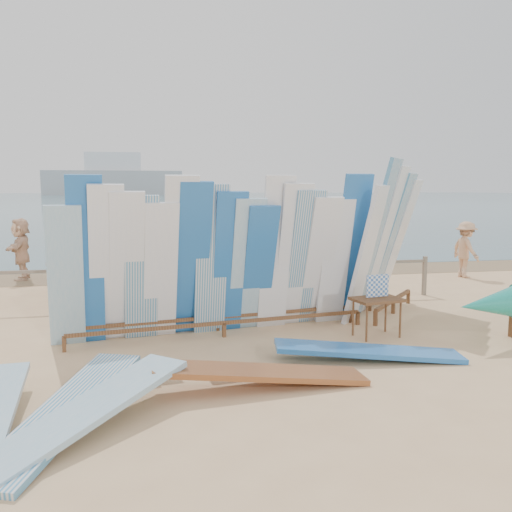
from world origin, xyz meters
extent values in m
plane|color=#DEB280|center=(0.00, 0.00, 0.00)|extent=(160.00, 160.00, 0.00)
cube|color=#416874|center=(0.00, 128.00, 0.00)|extent=(320.00, 240.00, 0.02)
cube|color=#886D4C|center=(0.00, 7.20, 0.00)|extent=(40.00, 2.60, 0.01)
cube|color=#999EA3|center=(-12.00, 180.00, 4.02)|extent=(45.00, 8.00, 8.00)
cube|color=silver|center=(-12.00, 180.00, 11.02)|extent=(18.00, 6.00, 6.00)
cube|color=gray|center=(0.00, 3.00, 0.80)|extent=(12.00, 0.06, 0.06)
cube|color=gray|center=(-2.00, 3.00, 0.45)|extent=(0.08, 0.08, 0.90)
cube|color=gray|center=(0.00, 3.00, 0.45)|extent=(0.08, 0.08, 0.90)
cube|color=gray|center=(2.00, 3.00, 0.45)|extent=(0.08, 0.08, 0.90)
cube|color=gray|center=(4.00, 3.00, 0.45)|extent=(0.08, 0.08, 0.90)
cube|color=gray|center=(6.00, 3.00, 0.45)|extent=(0.08, 0.08, 0.90)
cube|color=brown|center=(0.99, 0.36, 0.24)|extent=(4.97, 0.76, 0.06)
cube|color=brown|center=(0.93, 0.78, 0.24)|extent=(4.97, 0.76, 0.06)
cube|color=#7EB0CA|center=(-1.46, 0.23, 1.11)|extent=(0.60, 0.61, 2.22)
cube|color=#2365B2|center=(-1.16, 0.27, 1.33)|extent=(0.61, 0.69, 2.66)
cube|color=white|center=(-0.86, 0.31, 1.26)|extent=(0.63, 0.85, 2.52)
cube|color=white|center=(-0.55, 0.36, 1.21)|extent=(0.64, 0.86, 2.42)
cube|color=silver|center=(-0.33, 0.39, 1.18)|extent=(0.61, 0.69, 2.36)
cube|color=white|center=(-0.02, 0.43, 1.12)|extent=(0.62, 0.72, 2.25)
cube|color=white|center=(0.28, 0.47, 1.33)|extent=(0.64, 0.91, 2.66)
cube|color=#2365B2|center=(0.50, 0.50, 1.28)|extent=(0.64, 0.88, 2.57)
cube|color=silver|center=(0.81, 0.55, 1.26)|extent=(0.60, 0.59, 2.53)
cube|color=#2365B2|center=(1.11, 0.59, 1.21)|extent=(0.61, 0.67, 2.41)
cube|color=#7EB0CA|center=(1.41, 0.63, 1.15)|extent=(0.62, 0.72, 2.30)
cube|color=#2365B2|center=(1.64, 0.66, 1.09)|extent=(0.63, 0.78, 2.18)
cube|color=white|center=(1.94, 0.71, 1.34)|extent=(0.60, 0.61, 2.68)
cube|color=white|center=(2.25, 0.75, 1.27)|extent=(0.62, 0.77, 2.55)
cube|color=silver|center=(2.47, 0.78, 1.22)|extent=(0.63, 0.81, 2.43)
cube|color=white|center=(2.77, 0.82, 1.16)|extent=(0.63, 0.85, 2.32)
cube|color=white|center=(3.08, 0.87, 1.14)|extent=(0.60, 0.59, 2.28)
cube|color=#2365B2|center=(3.38, 0.91, 1.35)|extent=(0.62, 0.72, 2.71)
cube|color=brown|center=(4.49, 1.40, 0.27)|extent=(1.51, 1.68, 0.07)
cube|color=brown|center=(4.13, 1.72, 0.27)|extent=(1.51, 1.68, 0.07)
cube|color=white|center=(3.62, 0.79, 1.26)|extent=(0.89, 0.88, 2.52)
cube|color=silver|center=(3.97, 1.18, 1.50)|extent=(1.01, 1.00, 3.01)
cube|color=white|center=(4.32, 1.57, 1.44)|extent=(1.03, 1.01, 2.89)
cube|color=silver|center=(4.66, 1.96, 1.38)|extent=(1.04, 1.02, 2.76)
cube|color=white|center=(4.94, 2.28, 1.32)|extent=(1.05, 1.03, 2.64)
cone|color=teal|center=(5.03, -0.94, 0.67)|extent=(1.34, 0.80, 0.59)
cube|color=brown|center=(3.48, -0.09, 0.63)|extent=(0.88, 0.69, 0.05)
cube|color=white|center=(3.48, -0.09, 0.86)|extent=(0.41, 0.10, 0.37)
cube|color=#2365B2|center=(2.87, -1.24, 0.00)|extent=(2.75, 0.96, 0.27)
cube|color=silver|center=(-1.07, -2.69, 0.00)|extent=(1.47, 2.72, 0.35)
cube|color=#7EB0CA|center=(-0.88, -2.92, 0.00)|extent=(2.20, 2.38, 0.43)
cube|color=#995629|center=(1.13, -1.99, 0.00)|extent=(2.71, 0.66, 0.38)
cube|color=red|center=(0.89, 3.49, 0.36)|extent=(0.82, 0.80, 0.06)
cube|color=red|center=(1.04, 3.72, 0.67)|extent=(0.62, 0.49, 0.61)
cube|color=red|center=(1.05, 4.08, 0.36)|extent=(0.78, 0.75, 0.06)
cube|color=red|center=(0.94, 4.32, 0.67)|extent=(0.64, 0.40, 0.61)
cube|color=red|center=(1.40, 3.68, 0.57)|extent=(0.61, 0.86, 0.57)
cube|color=red|center=(1.46, 3.99, 0.94)|extent=(0.49, 0.26, 0.36)
imported|color=tan|center=(8.34, 5.08, 0.77)|extent=(0.49, 1.03, 1.55)
imported|color=tan|center=(4.06, 6.53, 0.90)|extent=(1.26, 0.85, 1.80)
imported|color=beige|center=(-0.44, 6.50, 0.93)|extent=(1.52, 1.69, 1.86)
imported|color=beige|center=(-3.60, 7.02, 0.83)|extent=(0.55, 1.56, 1.66)
imported|color=tan|center=(1.92, 5.25, 0.88)|extent=(0.90, 0.90, 1.76)
imported|color=tan|center=(-0.32, 6.09, 0.88)|extent=(1.03, 1.20, 1.75)
imported|color=beige|center=(2.74, 5.10, 0.87)|extent=(0.76, 0.94, 1.74)
imported|color=#8C6042|center=(-1.91, 3.88, 0.90)|extent=(1.13, 0.97, 1.80)
imported|color=#8C6042|center=(4.85, 4.19, 0.83)|extent=(0.75, 1.05, 1.65)
imported|color=#8C6042|center=(4.18, 6.12, 0.81)|extent=(0.42, 0.64, 1.62)
imported|color=beige|center=(-1.80, 4.96, 0.86)|extent=(0.93, 0.73, 1.73)
camera|label=1|loc=(-0.16, -8.34, 2.47)|focal=38.00mm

